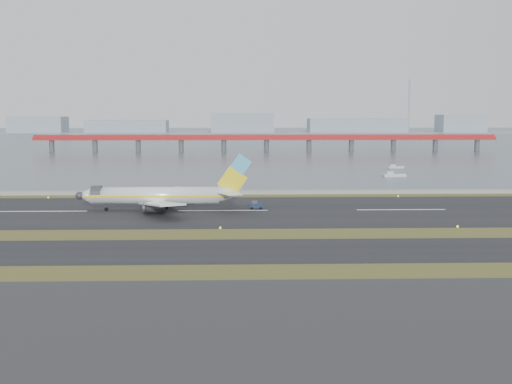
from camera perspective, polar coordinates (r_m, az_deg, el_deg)
ground at (r=113.24m, az=-3.29°, el=-3.99°), size 1000.00×1000.00×0.00m
apron_strip at (r=60.18m, az=-4.73°, el=-13.97°), size 1000.00×50.00×0.10m
taxiway_strip at (r=101.48m, az=-3.47°, el=-5.25°), size 1000.00×18.00×0.10m
runway_strip at (r=142.79m, az=-2.97°, el=-1.67°), size 1000.00×45.00×0.10m
seawall at (r=172.44m, az=-2.76°, el=-0.02°), size 1000.00×2.50×1.00m
bay_water at (r=571.54m, az=-2.05°, el=4.83°), size 1400.00×800.00×1.30m
red_pier at (r=361.80m, az=0.94°, el=4.74°), size 260.00×5.00×10.20m
far_shoreline at (r=731.36m, az=-0.92°, el=5.78°), size 1400.00×80.00×60.50m
airliner at (r=143.59m, az=-8.30°, el=-0.32°), size 38.52×32.89×12.80m
pushback_tug at (r=144.85m, az=0.00°, el=-1.20°), size 2.99×1.84×1.88m
workboat_near at (r=224.59m, az=12.13°, el=1.49°), size 8.00×3.17×1.89m
workboat_far at (r=259.30m, az=12.27°, el=2.18°), size 6.86×3.75×1.59m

